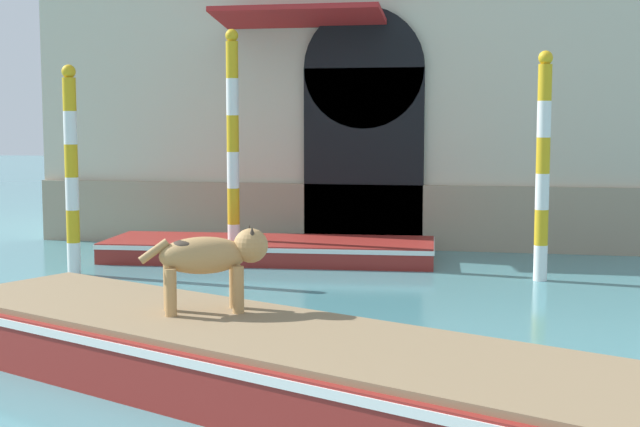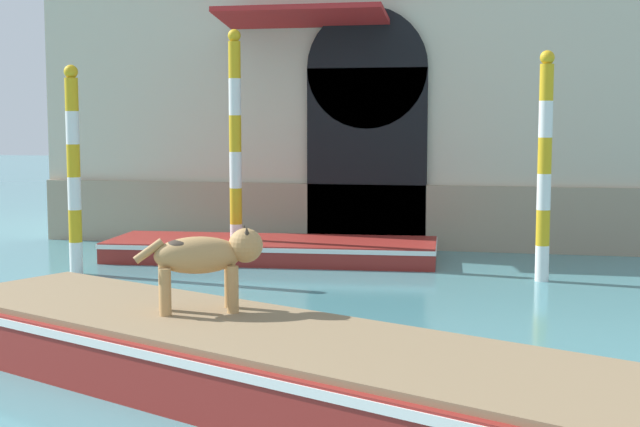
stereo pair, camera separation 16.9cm
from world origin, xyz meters
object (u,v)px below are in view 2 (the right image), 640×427
at_px(dog_on_deck, 207,256).
at_px(mooring_pole_0, 235,145).
at_px(mooring_pole_1, 544,166).
at_px(mooring_pole_2, 74,170).
at_px(boat_moored_near_palazzo, 272,249).
at_px(boat_foreground, 269,361).

bearing_deg(dog_on_deck, mooring_pole_0, 81.32).
distance_m(mooring_pole_1, mooring_pole_2, 7.65).
height_order(mooring_pole_1, mooring_pole_2, mooring_pole_1).
bearing_deg(mooring_pole_0, mooring_pole_2, -136.24).
distance_m(dog_on_deck, mooring_pole_1, 7.04).
relative_size(boat_moored_near_palazzo, mooring_pole_2, 1.77).
height_order(boat_moored_near_palazzo, mooring_pole_2, mooring_pole_2).
height_order(boat_foreground, dog_on_deck, dog_on_deck).
distance_m(dog_on_deck, mooring_pole_0, 7.49).
bearing_deg(mooring_pole_2, mooring_pole_0, 43.76).
relative_size(boat_foreground, mooring_pole_2, 2.46).
relative_size(boat_foreground, mooring_pole_0, 2.03).
xyz_separation_m(boat_foreground, dog_on_deck, (-0.82, 0.65, 0.86)).
bearing_deg(mooring_pole_2, mooring_pole_1, 7.07).
distance_m(boat_moored_near_palazzo, mooring_pole_0, 2.03).
bearing_deg(mooring_pole_1, boat_moored_near_palazzo, 165.48).
distance_m(mooring_pole_0, mooring_pole_1, 5.56).
relative_size(boat_foreground, boat_moored_near_palazzo, 1.39).
xyz_separation_m(boat_moored_near_palazzo, mooring_pole_0, (-0.65, -0.12, 1.92)).
bearing_deg(boat_moored_near_palazzo, dog_on_deck, -83.82).
bearing_deg(mooring_pole_2, boat_foreground, -49.77).
relative_size(mooring_pole_1, mooring_pole_2, 1.05).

